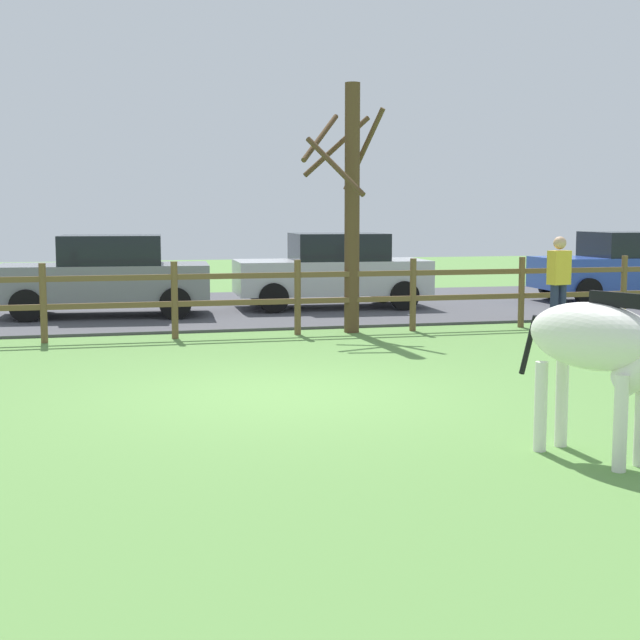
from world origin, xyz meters
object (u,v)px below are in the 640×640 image
(bare_tree, at_px, (350,200))
(visitor_right_of_tree, at_px, (559,279))
(zebra, at_px, (600,350))
(parked_car_silver, at_px, (333,270))
(parked_car_grey, at_px, (106,275))
(parked_car_blue, at_px, (626,266))

(bare_tree, distance_m, visitor_right_of_tree, 3.81)
(zebra, relative_size, parked_car_silver, 0.45)
(parked_car_silver, distance_m, visitor_right_of_tree, 5.30)
(parked_car_grey, bearing_deg, parked_car_silver, 5.44)
(bare_tree, bearing_deg, parked_car_blue, 24.52)
(zebra, xyz_separation_m, parked_car_silver, (0.95, 12.12, -0.08))
(parked_car_grey, height_order, parked_car_blue, same)
(bare_tree, distance_m, parked_car_grey, 5.30)
(bare_tree, bearing_deg, parked_car_silver, 79.63)
(zebra, height_order, parked_car_grey, parked_car_grey)
(parked_car_grey, height_order, parked_car_silver, same)
(zebra, xyz_separation_m, visitor_right_of_tree, (3.75, 7.61, -0.02))
(zebra, distance_m, parked_car_grey, 12.25)
(parked_car_grey, relative_size, visitor_right_of_tree, 2.52)
(bare_tree, xyz_separation_m, parked_car_silver, (0.66, 3.62, -1.40))
(bare_tree, distance_m, parked_car_silver, 3.94)
(parked_car_silver, bearing_deg, parked_car_blue, -1.84)
(zebra, bearing_deg, parked_car_blue, 56.95)
(parked_car_blue, xyz_separation_m, visitor_right_of_tree, (-4.00, -4.29, 0.06))
(parked_car_grey, distance_m, parked_car_blue, 11.46)
(bare_tree, height_order, parked_car_blue, bare_tree)
(bare_tree, relative_size, parked_car_silver, 1.03)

